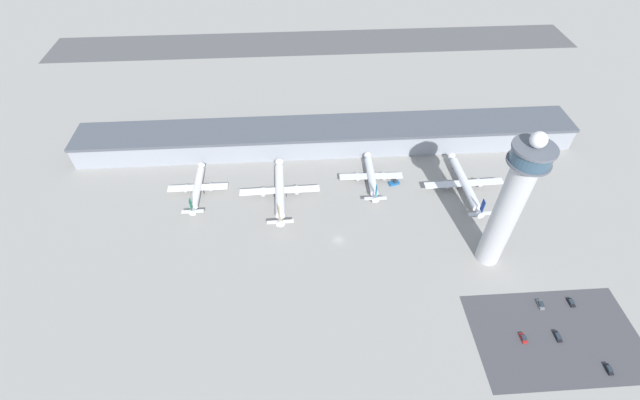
% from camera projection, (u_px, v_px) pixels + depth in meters
% --- Properties ---
extents(ground_plane, '(1000.00, 1000.00, 0.00)m').
position_uv_depth(ground_plane, '(339.00, 240.00, 198.51)').
color(ground_plane, gray).
extents(terminal_building, '(277.67, 25.00, 14.42)m').
position_uv_depth(terminal_building, '(327.00, 137.00, 242.79)').
color(terminal_building, '#9399A3').
rests_on(terminal_building, ground).
extents(runway_strip, '(416.50, 44.00, 0.01)m').
position_uv_depth(runway_strip, '(314.00, 43.00, 344.45)').
color(runway_strip, '#515154').
rests_on(runway_strip, ground).
extents(control_tower, '(15.79, 15.79, 68.04)m').
position_uv_depth(control_tower, '(511.00, 202.00, 166.82)').
color(control_tower, '#BCBCC1').
rests_on(control_tower, ground).
extents(parking_lot_surface, '(64.00, 40.00, 0.01)m').
position_uv_depth(parking_lot_surface, '(556.00, 336.00, 164.49)').
color(parking_lot_surface, '#424247').
rests_on(parking_lot_surface, ground).
extents(airplane_gate_alpha, '(30.42, 35.66, 12.42)m').
position_uv_depth(airplane_gate_alpha, '(197.00, 188.00, 217.20)').
color(airplane_gate_alpha, white).
rests_on(airplane_gate_alpha, ground).
extents(airplane_gate_bravo, '(40.66, 45.28, 13.92)m').
position_uv_depth(airplane_gate_bravo, '(280.00, 191.00, 215.77)').
color(airplane_gate_bravo, white).
rests_on(airplane_gate_bravo, ground).
extents(airplane_gate_charlie, '(33.25, 35.44, 12.60)m').
position_uv_depth(airplane_gate_charlie, '(371.00, 176.00, 223.78)').
color(airplane_gate_charlie, silver).
rests_on(airplane_gate_charlie, ground).
extents(airplane_gate_delta, '(41.55, 45.03, 13.36)m').
position_uv_depth(airplane_gate_delta, '(465.00, 184.00, 219.18)').
color(airplane_gate_delta, silver).
rests_on(airplane_gate_delta, ground).
extents(service_truck_catering, '(5.96, 3.80, 2.46)m').
position_uv_depth(service_truck_catering, '(394.00, 183.00, 225.04)').
color(service_truck_catering, black).
rests_on(service_truck_catering, ground).
extents(service_truck_fuel, '(5.24, 8.53, 2.45)m').
position_uv_depth(service_truck_fuel, '(491.00, 242.00, 196.59)').
color(service_truck_fuel, black).
rests_on(service_truck_fuel, ground).
extents(car_blue_compact, '(2.05, 4.40, 1.55)m').
position_uv_depth(car_blue_compact, '(541.00, 305.00, 173.67)').
color(car_blue_compact, black).
rests_on(car_blue_compact, ground).
extents(car_yellow_taxi, '(1.81, 4.25, 1.55)m').
position_uv_depth(car_yellow_taxi, '(609.00, 369.00, 154.82)').
color(car_yellow_taxi, black).
rests_on(car_yellow_taxi, ground).
extents(car_navy_sedan, '(2.02, 4.10, 1.45)m').
position_uv_depth(car_navy_sedan, '(523.00, 338.00, 163.41)').
color(car_navy_sedan, black).
rests_on(car_navy_sedan, ground).
extents(car_red_hatchback, '(2.00, 4.05, 1.40)m').
position_uv_depth(car_red_hatchback, '(571.00, 302.00, 174.46)').
color(car_red_hatchback, black).
rests_on(car_red_hatchback, ground).
extents(car_green_van, '(1.94, 4.72, 1.36)m').
position_uv_depth(car_green_van, '(558.00, 336.00, 163.95)').
color(car_green_van, black).
rests_on(car_green_van, ground).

